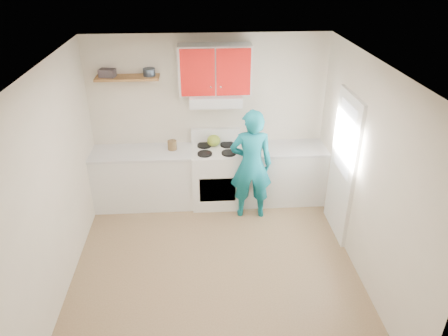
{
  "coord_description": "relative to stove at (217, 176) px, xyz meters",
  "views": [
    {
      "loc": [
        -0.17,
        -4.18,
        3.67
      ],
      "look_at": [
        0.15,
        0.55,
        1.15
      ],
      "focal_mm": 33.45,
      "sensor_mm": 36.0,
      "label": 1
    }
  ],
  "objects": [
    {
      "name": "books",
      "position": [
        -1.52,
        0.17,
        1.63
      ],
      "size": [
        0.24,
        0.19,
        0.11
      ],
      "primitive_type": "cube",
      "rotation": [
        0.0,
        0.0,
        -0.19
      ],
      "color": "#373136",
      "rests_on": "shelf"
    },
    {
      "name": "cutting_board",
      "position": [
        0.85,
        0.04,
        0.45
      ],
      "size": [
        0.3,
        0.22,
        0.02
      ],
      "primitive_type": "cube",
      "rotation": [
        0.0,
        0.0,
        0.02
      ],
      "color": "olive",
      "rests_on": "counter_right"
    },
    {
      "name": "silicone_mat",
      "position": [
        1.41,
        0.03,
        0.44
      ],
      "size": [
        0.34,
        0.3,
        0.01
      ],
      "primitive_type": "cube",
      "rotation": [
        0.0,
        0.0,
        -0.26
      ],
      "color": "red",
      "rests_on": "counter_right"
    },
    {
      "name": "tin",
      "position": [
        -0.94,
        0.19,
        1.63
      ],
      "size": [
        0.22,
        0.22,
        0.11
      ],
      "primitive_type": "cylinder",
      "rotation": [
        0.0,
        0.0,
        0.28
      ],
      "color": "#333D4C",
      "rests_on": "shelf"
    },
    {
      "name": "back_wall",
      "position": [
        -0.1,
        0.32,
        0.84
      ],
      "size": [
        3.6,
        0.04,
        2.6
      ],
      "primitive_type": "cube",
      "color": "beige",
      "rests_on": "floor"
    },
    {
      "name": "counter_left",
      "position": [
        -1.14,
        0.02,
        -0.01
      ],
      "size": [
        1.52,
        0.6,
        0.9
      ],
      "primitive_type": "cube",
      "color": "silver",
      "rests_on": "floor"
    },
    {
      "name": "shelf",
      "position": [
        -1.25,
        0.18,
        1.56
      ],
      "size": [
        0.9,
        0.3,
        0.04
      ],
      "primitive_type": "cube",
      "color": "brown",
      "rests_on": "back_wall"
    },
    {
      "name": "person",
      "position": [
        0.49,
        -0.4,
        0.39
      ],
      "size": [
        0.64,
        0.44,
        1.71
      ],
      "primitive_type": "imported",
      "rotation": [
        0.0,
        0.0,
        3.09
      ],
      "color": "#0D6D7D",
      "rests_on": "floor"
    },
    {
      "name": "left_wall",
      "position": [
        -1.9,
        -1.57,
        0.84
      ],
      "size": [
        0.04,
        3.8,
        2.6
      ],
      "primitive_type": "cube",
      "color": "beige",
      "rests_on": "floor"
    },
    {
      "name": "range_hood",
      "position": [
        0.0,
        0.1,
        1.24
      ],
      "size": [
        0.76,
        0.44,
        0.15
      ],
      "primitive_type": "cube",
      "color": "silver",
      "rests_on": "back_wall"
    },
    {
      "name": "floor",
      "position": [
        -0.1,
        -1.57,
        -0.46
      ],
      "size": [
        3.8,
        3.8,
        0.0
      ],
      "primitive_type": "plane",
      "color": "brown",
      "rests_on": "ground"
    },
    {
      "name": "right_wall",
      "position": [
        1.7,
        -1.57,
        0.84
      ],
      "size": [
        0.04,
        3.8,
        2.6
      ],
      "primitive_type": "cube",
      "color": "beige",
      "rests_on": "floor"
    },
    {
      "name": "door_glass",
      "position": [
        1.65,
        -0.88,
        0.99
      ],
      "size": [
        0.01,
        0.55,
        0.95
      ],
      "primitive_type": "cube",
      "color": "white",
      "rests_on": "door"
    },
    {
      "name": "stove",
      "position": [
        0.0,
        0.0,
        0.0
      ],
      "size": [
        0.76,
        0.65,
        0.92
      ],
      "primitive_type": "cube",
      "color": "white",
      "rests_on": "floor"
    },
    {
      "name": "upper_cabinets",
      "position": [
        0.0,
        0.16,
        1.66
      ],
      "size": [
        1.02,
        0.33,
        0.7
      ],
      "primitive_type": "cube",
      "color": "#B0130F",
      "rests_on": "back_wall"
    },
    {
      "name": "ceiling",
      "position": [
        -0.1,
        -1.57,
        2.14
      ],
      "size": [
        3.6,
        3.8,
        0.04
      ],
      "primitive_type": "cube",
      "color": "white",
      "rests_on": "floor"
    },
    {
      "name": "counter_right",
      "position": [
        1.04,
        0.02,
        -0.01
      ],
      "size": [
        1.32,
        0.6,
        0.9
      ],
      "primitive_type": "cube",
      "color": "silver",
      "rests_on": "floor"
    },
    {
      "name": "kettle",
      "position": [
        -0.03,
        0.16,
        0.55
      ],
      "size": [
        0.23,
        0.23,
        0.18
      ],
      "primitive_type": "ellipsoid",
      "rotation": [
        0.0,
        0.0,
        -0.11
      ],
      "color": "olive",
      "rests_on": "stove"
    },
    {
      "name": "crock",
      "position": [
        -0.67,
        0.07,
        0.52
      ],
      "size": [
        0.18,
        0.18,
        0.17
      ],
      "primitive_type": "cylinder",
      "rotation": [
        0.0,
        0.0,
        0.39
      ],
      "color": "brown",
      "rests_on": "counter_left"
    },
    {
      "name": "door",
      "position": [
        1.68,
        -0.88,
        0.56
      ],
      "size": [
        0.05,
        0.85,
        2.05
      ],
      "primitive_type": "cube",
      "color": "white",
      "rests_on": "floor"
    },
    {
      "name": "front_wall",
      "position": [
        -0.1,
        -3.47,
        0.84
      ],
      "size": [
        3.6,
        0.04,
        2.6
      ],
      "primitive_type": "cube",
      "color": "beige",
      "rests_on": "floor"
    }
  ]
}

